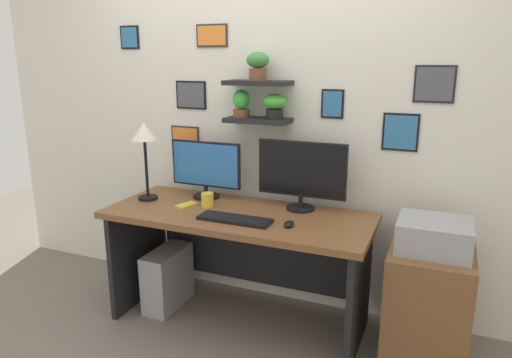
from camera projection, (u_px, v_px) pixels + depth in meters
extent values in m
plane|color=#70665B|center=(239.00, 320.00, 3.06)|extent=(8.00, 8.00, 0.00)
cube|color=silver|center=(265.00, 108.00, 3.11)|extent=(4.40, 0.04, 2.70)
cube|color=black|center=(258.00, 120.00, 3.02)|extent=(0.42, 0.20, 0.03)
cube|color=black|center=(258.00, 83.00, 2.96)|extent=(0.42, 0.20, 0.03)
cylinder|color=brown|center=(258.00, 74.00, 2.95)|extent=(0.11, 0.11, 0.08)
ellipsoid|color=#3C813F|center=(258.00, 60.00, 2.93)|extent=(0.15, 0.15, 0.10)
cylinder|color=black|center=(275.00, 114.00, 2.97)|extent=(0.11, 0.11, 0.06)
ellipsoid|color=green|center=(275.00, 102.00, 2.95)|extent=(0.15, 0.15, 0.10)
cylinder|color=brown|center=(241.00, 113.00, 3.05)|extent=(0.11, 0.11, 0.05)
ellipsoid|color=green|center=(241.00, 99.00, 3.03)|extent=(0.11, 0.11, 0.13)
cube|color=black|center=(401.00, 132.00, 2.79)|extent=(0.21, 0.02, 0.23)
cube|color=teal|center=(400.00, 132.00, 2.78)|extent=(0.19, 0.00, 0.20)
cube|color=#2D2D33|center=(186.00, 142.00, 3.39)|extent=(0.23, 0.02, 0.23)
cube|color=orange|center=(185.00, 142.00, 3.38)|extent=(0.20, 0.00, 0.21)
cube|color=black|center=(328.00, 158.00, 3.00)|extent=(0.18, 0.02, 0.19)
cube|color=teal|center=(328.00, 158.00, 2.99)|extent=(0.15, 0.00, 0.16)
cube|color=#2D2D33|center=(212.00, 36.00, 3.11)|extent=(0.23, 0.02, 0.15)
cube|color=orange|center=(211.00, 36.00, 3.10)|extent=(0.21, 0.00, 0.13)
cube|color=black|center=(333.00, 104.00, 2.91)|extent=(0.14, 0.02, 0.18)
cube|color=teal|center=(332.00, 104.00, 2.90)|extent=(0.12, 0.00, 0.16)
cube|color=black|center=(191.00, 95.00, 3.28)|extent=(0.24, 0.02, 0.20)
cube|color=#4C4C56|center=(191.00, 95.00, 3.27)|extent=(0.21, 0.00, 0.17)
cube|color=black|center=(130.00, 37.00, 3.36)|extent=(0.16, 0.02, 0.16)
cube|color=teal|center=(129.00, 37.00, 3.35)|extent=(0.13, 0.00, 0.14)
cube|color=black|center=(435.00, 84.00, 2.66)|extent=(0.23, 0.02, 0.21)
cube|color=#4C4C56|center=(434.00, 84.00, 2.65)|extent=(0.20, 0.00, 0.19)
cube|color=brown|center=(238.00, 216.00, 2.87)|extent=(1.65, 0.68, 0.04)
cube|color=black|center=(139.00, 252.00, 3.25)|extent=(0.04, 0.62, 0.71)
cube|color=black|center=(359.00, 294.00, 2.68)|extent=(0.04, 0.62, 0.71)
cube|color=black|center=(257.00, 249.00, 3.23)|extent=(1.45, 0.02, 0.50)
cylinder|color=black|center=(206.00, 196.00, 3.18)|extent=(0.18, 0.18, 0.02)
cylinder|color=black|center=(206.00, 190.00, 3.17)|extent=(0.03, 0.03, 0.07)
cube|color=black|center=(206.00, 164.00, 3.13)|extent=(0.51, 0.02, 0.31)
cube|color=#2866B2|center=(205.00, 164.00, 3.12)|extent=(0.48, 0.00, 0.28)
cylinder|color=black|center=(300.00, 208.00, 2.93)|extent=(0.18, 0.18, 0.02)
cylinder|color=black|center=(301.00, 201.00, 2.92)|extent=(0.03, 0.03, 0.08)
cube|color=black|center=(302.00, 169.00, 2.88)|extent=(0.57, 0.02, 0.35)
cube|color=black|center=(301.00, 170.00, 2.86)|extent=(0.54, 0.00, 0.32)
cube|color=black|center=(235.00, 219.00, 2.72)|extent=(0.44, 0.14, 0.02)
ellipsoid|color=black|center=(289.00, 224.00, 2.63)|extent=(0.06, 0.09, 0.03)
cylinder|color=black|center=(148.00, 198.00, 3.14)|extent=(0.13, 0.13, 0.02)
cylinder|color=black|center=(146.00, 169.00, 3.09)|extent=(0.02, 0.02, 0.39)
cone|color=silver|center=(144.00, 131.00, 3.03)|extent=(0.17, 0.17, 0.12)
cube|color=yellow|center=(186.00, 205.00, 3.00)|extent=(0.11, 0.15, 0.01)
cylinder|color=yellow|center=(207.00, 200.00, 2.98)|extent=(0.08, 0.08, 0.09)
cube|color=brown|center=(427.00, 305.00, 2.60)|extent=(0.44, 0.50, 0.67)
cube|color=#9E9EA3|center=(434.00, 236.00, 2.49)|extent=(0.38, 0.34, 0.17)
cube|color=#99999E|center=(168.00, 278.00, 3.21)|extent=(0.18, 0.40, 0.41)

